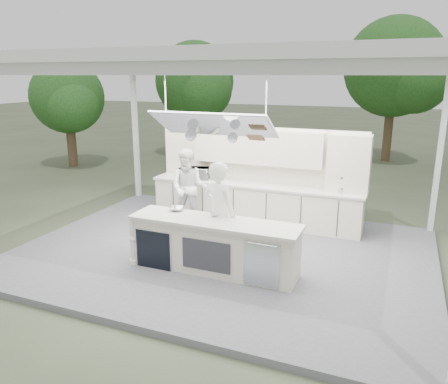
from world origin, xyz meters
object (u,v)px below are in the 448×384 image
at_px(demo_island, 213,245).
at_px(head_chef, 220,213).
at_px(back_counter, 254,203).
at_px(sous_chef, 189,188).

bearing_deg(demo_island, head_chef, 92.84).
height_order(back_counter, head_chef, head_chef).
bearing_deg(sous_chef, back_counter, 16.39).
distance_m(demo_island, back_counter, 2.82).
xyz_separation_m(head_chef, sous_chef, (-1.48, 1.67, -0.07)).
distance_m(demo_island, sous_chef, 2.54).
height_order(demo_island, head_chef, head_chef).
bearing_deg(demo_island, sous_chef, 126.64).
bearing_deg(back_counter, head_chef, -86.26).
bearing_deg(head_chef, back_counter, -67.24).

